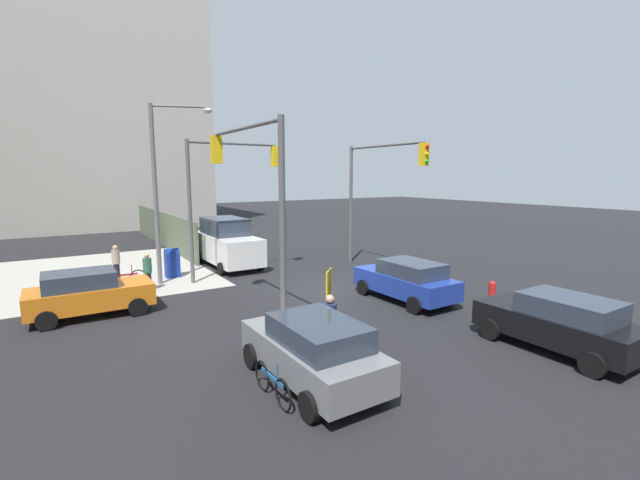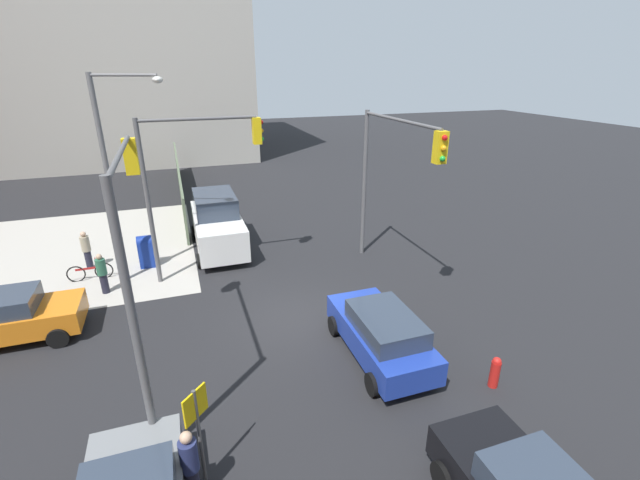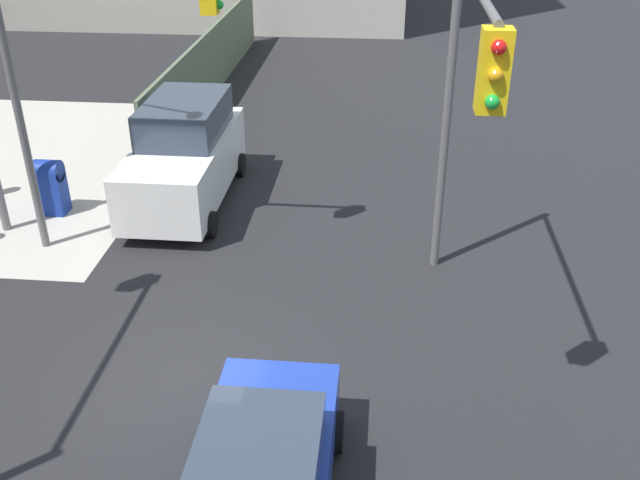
{
  "view_description": "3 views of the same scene",
  "coord_description": "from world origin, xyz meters",
  "px_view_note": "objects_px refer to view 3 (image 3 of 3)",
  "views": [
    {
      "loc": [
        -14.84,
        9.86,
        4.92
      ],
      "look_at": [
        1.65,
        -0.63,
        1.96
      ],
      "focal_mm": 24.0,
      "sensor_mm": 36.0,
      "label": 1
    },
    {
      "loc": [
        -12.35,
        3.36,
        8.21
      ],
      "look_at": [
        2.1,
        -1.59,
        1.96
      ],
      "focal_mm": 24.0,
      "sensor_mm": 36.0,
      "label": 2
    },
    {
      "loc": [
        -9.4,
        -3.23,
        8.14
      ],
      "look_at": [
        1.75,
        -2.19,
        1.99
      ],
      "focal_mm": 40.0,
      "sensor_mm": 36.0,
      "label": 3
    }
  ],
  "objects_px": {
    "mailbox_blue": "(51,185)",
    "van_white_delivery": "(185,155)",
    "traffic_signal_ne_corner": "(88,51)",
    "traffic_signal_se_corner": "(462,90)"
  },
  "relations": [
    {
      "from": "traffic_signal_se_corner",
      "to": "van_white_delivery",
      "type": "bearing_deg",
      "value": 51.74
    },
    {
      "from": "traffic_signal_se_corner",
      "to": "traffic_signal_ne_corner",
      "type": "relative_size",
      "value": 1.0
    },
    {
      "from": "van_white_delivery",
      "to": "mailbox_blue",
      "type": "bearing_deg",
      "value": 108.13
    },
    {
      "from": "mailbox_blue",
      "to": "van_white_delivery",
      "type": "height_order",
      "value": "van_white_delivery"
    },
    {
      "from": "traffic_signal_ne_corner",
      "to": "van_white_delivery",
      "type": "height_order",
      "value": "traffic_signal_ne_corner"
    },
    {
      "from": "mailbox_blue",
      "to": "van_white_delivery",
      "type": "relative_size",
      "value": 0.26
    },
    {
      "from": "traffic_signal_se_corner",
      "to": "van_white_delivery",
      "type": "height_order",
      "value": "traffic_signal_se_corner"
    },
    {
      "from": "traffic_signal_ne_corner",
      "to": "mailbox_blue",
      "type": "bearing_deg",
      "value": 52.92
    },
    {
      "from": "traffic_signal_ne_corner",
      "to": "van_white_delivery",
      "type": "distance_m",
      "value": 4.4
    },
    {
      "from": "traffic_signal_se_corner",
      "to": "mailbox_blue",
      "type": "height_order",
      "value": "traffic_signal_se_corner"
    }
  ]
}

